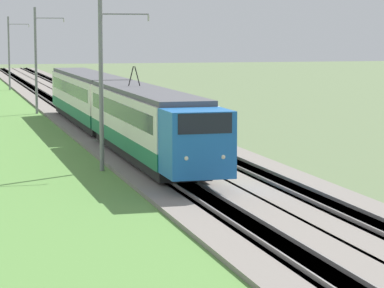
# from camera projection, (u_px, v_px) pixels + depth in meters

# --- Properties ---
(ballast_main) EXTENTS (240.00, 4.40, 0.30)m
(ballast_main) POSITION_uv_depth(u_px,v_px,m) (118.00, 145.00, 55.11)
(ballast_main) COLOR gray
(ballast_main) RESTS_ON ground
(ballast_adjacent) EXTENTS (240.00, 4.40, 0.30)m
(ballast_adjacent) POSITION_uv_depth(u_px,v_px,m) (185.00, 143.00, 56.21)
(ballast_adjacent) COLOR gray
(ballast_adjacent) RESTS_ON ground
(track_main) EXTENTS (240.00, 1.57, 0.45)m
(track_main) POSITION_uv_depth(u_px,v_px,m) (118.00, 145.00, 55.11)
(track_main) COLOR #4C4238
(track_main) RESTS_ON ground
(track_adjacent) EXTENTS (240.00, 1.57, 0.45)m
(track_adjacent) POSITION_uv_depth(u_px,v_px,m) (185.00, 143.00, 56.21)
(track_adjacent) COLOR #4C4238
(track_adjacent) RESTS_ON ground
(grass_verge) EXTENTS (240.00, 10.98, 0.12)m
(grass_verge) POSITION_uv_depth(u_px,v_px,m) (6.00, 150.00, 53.39)
(grass_verge) COLOR #5B8E42
(grass_verge) RESTS_ON ground
(passenger_train) EXTENTS (41.45, 2.84, 5.10)m
(passenger_train) POSITION_uv_depth(u_px,v_px,m) (112.00, 106.00, 56.61)
(passenger_train) COLOR blue
(passenger_train) RESTS_ON ground
(catenary_mast_mid) EXTENTS (0.22, 2.56, 8.74)m
(catenary_mast_mid) POSITION_uv_depth(u_px,v_px,m) (102.00, 82.00, 44.52)
(catenary_mast_mid) COLOR slate
(catenary_mast_mid) RESTS_ON ground
(catenary_mast_far) EXTENTS (0.22, 2.56, 9.05)m
(catenary_mast_far) POSITION_uv_depth(u_px,v_px,m) (37.00, 60.00, 76.17)
(catenary_mast_far) COLOR slate
(catenary_mast_far) RESTS_ON ground
(catenary_mast_distant) EXTENTS (0.22, 2.56, 8.83)m
(catenary_mast_distant) POSITION_uv_depth(u_px,v_px,m) (9.00, 53.00, 107.86)
(catenary_mast_distant) COLOR slate
(catenary_mast_distant) RESTS_ON ground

